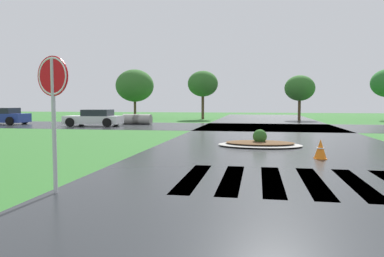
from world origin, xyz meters
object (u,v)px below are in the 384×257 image
(car_blue_compact, at_px, (95,118))
(traffic_cone, at_px, (320,149))
(drainage_pipe_stack, at_px, (137,119))
(car_silver_hatch, at_px, (2,117))
(median_island, at_px, (260,143))
(stop_sign, at_px, (53,92))

(car_blue_compact, height_order, traffic_cone, car_blue_compact)
(car_blue_compact, height_order, drainage_pipe_stack, car_blue_compact)
(car_blue_compact, distance_m, drainage_pipe_stack, 3.60)
(car_silver_hatch, height_order, drainage_pipe_stack, car_silver_hatch)
(median_island, distance_m, car_silver_hatch, 23.39)
(median_island, bearing_deg, car_silver_hatch, 150.54)
(stop_sign, xyz_separation_m, traffic_cone, (5.77, 5.46, -1.67))
(stop_sign, bearing_deg, traffic_cone, 58.82)
(car_blue_compact, bearing_deg, stop_sign, 110.59)
(car_silver_hatch, bearing_deg, traffic_cone, 146.82)
(car_silver_hatch, relative_size, car_blue_compact, 1.01)
(median_island, distance_m, car_blue_compact, 16.16)
(car_blue_compact, bearing_deg, traffic_cone, 132.95)
(median_island, xyz_separation_m, car_silver_hatch, (-20.36, 11.50, 0.49))
(stop_sign, xyz_separation_m, drainage_pipe_stack, (-5.72, 21.88, -1.56))
(stop_sign, distance_m, traffic_cone, 8.11)
(median_island, xyz_separation_m, drainage_pipe_stack, (-9.65, 13.43, 0.28))
(car_blue_compact, xyz_separation_m, drainage_pipe_stack, (2.41, 2.67, -0.18))
(stop_sign, xyz_separation_m, car_silver_hatch, (-16.43, 19.95, -1.34))
(median_island, distance_m, traffic_cone, 3.52)
(stop_sign, relative_size, car_blue_compact, 0.63)
(drainage_pipe_stack, xyz_separation_m, traffic_cone, (11.49, -16.42, -0.11))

